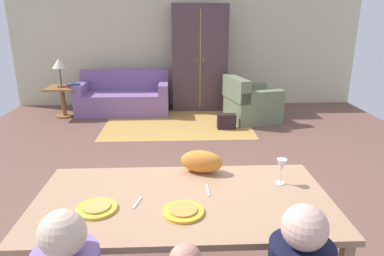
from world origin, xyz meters
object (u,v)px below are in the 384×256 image
(dining_table, at_px, (183,207))
(couch, at_px, (124,98))
(plate_near_child, at_px, (183,212))
(wine_glass, at_px, (282,166))
(book_lower, at_px, (73,86))
(handbag, at_px, (226,121))
(book_upper, at_px, (73,84))
(table_lamp, at_px, (59,64))
(cat, at_px, (202,162))
(armchair, at_px, (250,104))
(armoire, at_px, (199,58))
(side_table, at_px, (63,97))
(plate_near_man, at_px, (97,208))

(dining_table, height_order, couch, couch)
(plate_near_child, height_order, wine_glass, wine_glass)
(book_lower, bearing_deg, handbag, -17.50)
(book_upper, bearing_deg, handbag, -18.20)
(table_lamp, bearing_deg, book_lower, -2.11)
(plate_near_child, bearing_deg, dining_table, 90.00)
(cat, distance_m, armchair, 4.05)
(plate_near_child, height_order, handbag, plate_near_child)
(armoire, relative_size, side_table, 3.62)
(couch, relative_size, armoire, 0.85)
(table_lamp, xyz_separation_m, book_upper, (0.22, 0.03, -0.39))
(dining_table, distance_m, book_lower, 5.06)
(wine_glass, xyz_separation_m, couch, (-1.79, 4.73, -0.59))
(wine_glass, height_order, book_lower, wine_glass)
(plate_near_child, height_order, couch, couch)
(wine_glass, bearing_deg, table_lamp, 123.14)
(armchair, bearing_deg, book_upper, 172.42)
(table_lamp, bearing_deg, dining_table, -64.44)
(wine_glass, bearing_deg, book_upper, 120.97)
(dining_table, xyz_separation_m, armchair, (1.32, 4.24, -0.38))
(armoire, bearing_deg, plate_near_child, -94.62)
(book_lower, height_order, book_upper, book_upper)
(plate_near_child, distance_m, table_lamp, 5.32)
(dining_table, height_order, handbag, dining_table)
(plate_near_child, bearing_deg, book_lower, 112.63)
(wine_glass, relative_size, handbag, 0.58)
(wine_glass, distance_m, side_table, 5.36)
(cat, relative_size, side_table, 0.55)
(plate_near_man, xyz_separation_m, armchair, (1.85, 4.36, -0.45))
(dining_table, xyz_separation_m, book_upper, (-2.01, 4.68, -0.07))
(wine_glass, bearing_deg, couch, 110.77)
(plate_near_child, bearing_deg, handbag, 78.21)
(dining_table, xyz_separation_m, armoire, (0.43, 5.19, 0.36))
(plate_near_man, xyz_separation_m, armoire, (0.96, 5.31, 0.28))
(dining_table, xyz_separation_m, side_table, (-2.22, 4.65, -0.32))
(armchair, distance_m, table_lamp, 3.63)
(couch, bearing_deg, armoire, 10.41)
(cat, height_order, book_lower, cat)
(dining_table, xyz_separation_m, plate_near_man, (-0.53, -0.12, 0.07))
(side_table, xyz_separation_m, book_upper, (0.22, 0.03, 0.24))
(dining_table, bearing_deg, handbag, 77.66)
(dining_table, height_order, cat, cat)
(cat, xyz_separation_m, handbag, (0.67, 3.35, -0.71))
(plate_near_child, bearing_deg, table_lamp, 114.72)
(wine_glass, relative_size, armoire, 0.09)
(armchair, xyz_separation_m, handbag, (-0.50, -0.49, -0.19))
(handbag, bearing_deg, book_lower, 162.50)
(dining_table, height_order, plate_near_man, plate_near_man)
(book_upper, bearing_deg, cat, -63.29)
(side_table, relative_size, table_lamp, 1.07)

